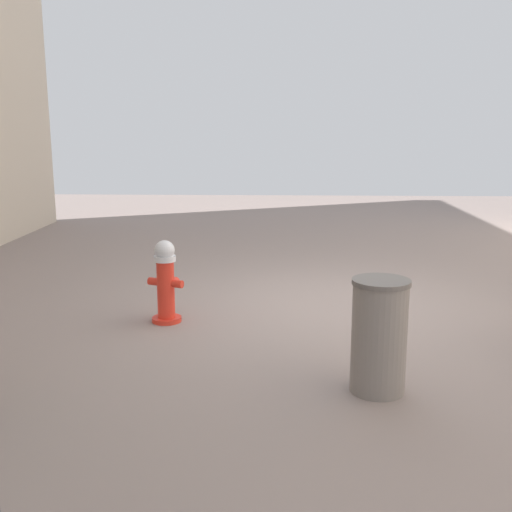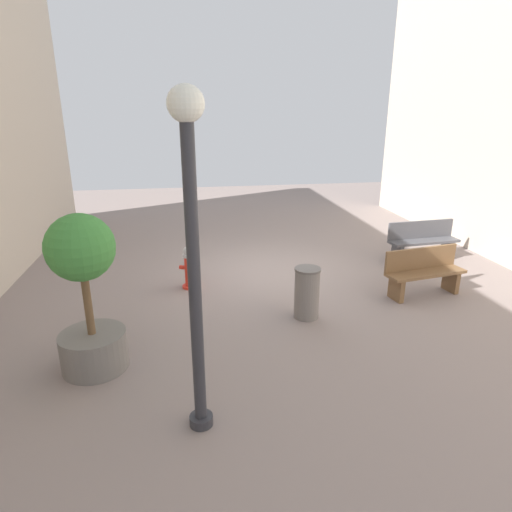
{
  "view_description": "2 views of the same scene",
  "coord_description": "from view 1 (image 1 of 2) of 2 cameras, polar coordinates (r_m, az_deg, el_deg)",
  "views": [
    {
      "loc": [
        0.6,
        7.07,
        2.13
      ],
      "look_at": [
        0.84,
        0.91,
        0.8
      ],
      "focal_mm": 43.0,
      "sensor_mm": 36.0,
      "label": 1
    },
    {
      "loc": [
        1.86,
        9.22,
        3.57
      ],
      "look_at": [
        0.57,
        1.53,
        0.92
      ],
      "focal_mm": 30.49,
      "sensor_mm": 36.0,
      "label": 2
    }
  ],
  "objects": [
    {
      "name": "ground_plane",
      "position": [
        7.4,
        6.78,
        -4.64
      ],
      "size": [
        23.4,
        23.4,
        0.0
      ],
      "primitive_type": "plane",
      "color": "gray"
    },
    {
      "name": "fire_hydrant",
      "position": [
        6.74,
        -8.39,
        -2.33
      ],
      "size": [
        0.42,
        0.39,
        0.91
      ],
      "color": "red",
      "rests_on": "ground_plane"
    },
    {
      "name": "trash_bin",
      "position": [
        5.04,
        11.37,
        -7.3
      ],
      "size": [
        0.46,
        0.46,
        0.94
      ],
      "color": "slate",
      "rests_on": "ground_plane"
    }
  ]
}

